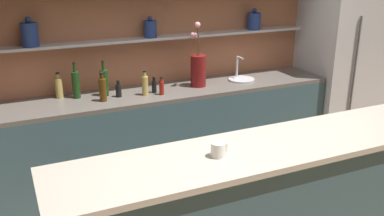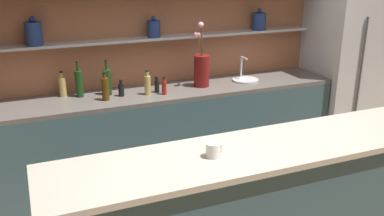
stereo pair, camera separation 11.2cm
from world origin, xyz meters
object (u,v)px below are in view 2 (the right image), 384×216
(bottle_sauce_0, at_px, (121,89))
(bottle_spirit_5, at_px, (105,88))
(bottle_sauce_4, at_px, (157,85))
(bottle_sauce_7, at_px, (164,87))
(bottle_spirit_6, at_px, (148,84))
(bottle_wine_2, at_px, (107,82))
(refrigerator, at_px, (348,66))
(bottle_spirit_1, at_px, (62,86))
(flower_vase, at_px, (201,69))
(sink_fixture, at_px, (245,78))
(coffee_mug, at_px, (213,150))
(bottle_wine_3, at_px, (79,83))

(bottle_sauce_0, distance_m, bottle_spirit_5, 0.18)
(bottle_sauce_4, height_order, bottle_sauce_7, bottle_sauce_7)
(bottle_sauce_0, relative_size, bottle_spirit_6, 0.68)
(bottle_wine_2, height_order, bottle_sauce_7, bottle_wine_2)
(refrigerator, distance_m, bottle_wine_2, 2.82)
(refrigerator, bearing_deg, bottle_sauce_0, 179.49)
(bottle_spirit_6, relative_size, bottle_sauce_7, 1.35)
(bottle_spirit_1, bearing_deg, refrigerator, -3.99)
(bottle_spirit_1, bearing_deg, bottle_spirit_6, -18.27)
(flower_vase, xyz_separation_m, sink_fixture, (0.52, 0.01, -0.16))
(bottle_wine_2, bearing_deg, bottle_spirit_5, -108.21)
(bottle_sauce_0, distance_m, bottle_spirit_6, 0.25)
(flower_vase, height_order, bottle_spirit_6, flower_vase)
(coffee_mug, bearing_deg, bottle_wine_2, 98.49)
(sink_fixture, distance_m, bottle_spirit_1, 1.88)
(bottle_sauce_7, bearing_deg, bottle_spirit_1, 161.42)
(bottle_sauce_0, xyz_separation_m, bottle_wine_3, (-0.37, 0.13, 0.07))
(refrigerator, distance_m, bottle_wine_3, 3.08)
(bottle_wine_2, height_order, bottle_wine_3, bottle_wine_3)
(flower_vase, xyz_separation_m, bottle_wine_2, (-0.95, 0.08, -0.05))
(bottle_sauce_4, bearing_deg, sink_fixture, 2.28)
(bottle_wine_3, xyz_separation_m, bottle_sauce_7, (0.76, -0.24, -0.06))
(bottle_sauce_0, bearing_deg, sink_fixture, 1.06)
(bottle_sauce_4, distance_m, coffee_mug, 1.72)
(flower_vase, distance_m, coffee_mug, 1.87)
(bottle_sauce_7, bearing_deg, bottle_spirit_5, 176.17)
(bottle_wine_3, relative_size, bottle_spirit_5, 1.28)
(bottle_sauce_4, bearing_deg, bottle_spirit_5, -174.11)
(flower_vase, relative_size, bottle_wine_3, 1.92)
(bottle_spirit_5, bearing_deg, bottle_spirit_1, 142.64)
(bottle_sauce_0, xyz_separation_m, bottle_sauce_4, (0.35, -0.01, 0.00))
(sink_fixture, distance_m, bottle_wine_3, 1.73)
(refrigerator, bearing_deg, bottle_spirit_6, -179.37)
(bottle_wine_3, height_order, bottle_sauce_4, bottle_wine_3)
(bottle_sauce_4, distance_m, bottle_spirit_6, 0.11)
(bottle_spirit_5, bearing_deg, bottle_sauce_7, -3.83)
(bottle_spirit_6, height_order, bottle_sauce_7, bottle_spirit_6)
(refrigerator, height_order, bottle_wine_2, refrigerator)
(bottle_spirit_6, bearing_deg, bottle_wine_3, 163.57)
(flower_vase, relative_size, bottle_spirit_5, 2.45)
(bottle_wine_3, bearing_deg, bottle_spirit_1, 154.48)
(flower_vase, relative_size, bottle_spirit_6, 2.73)
(bottle_sauce_4, bearing_deg, bottle_wine_2, 166.99)
(refrigerator, bearing_deg, bottle_wine_3, 177.13)
(refrigerator, relative_size, bottle_sauce_4, 11.73)
(bottle_spirit_1, xyz_separation_m, bottle_wine_3, (0.15, -0.07, 0.03))
(flower_vase, xyz_separation_m, coffee_mug, (-0.68, -1.74, -0.03))
(bottle_sauce_4, xyz_separation_m, bottle_sauce_7, (0.04, -0.09, 0.01))
(bottle_spirit_1, xyz_separation_m, bottle_sauce_7, (0.91, -0.31, -0.02))
(bottle_spirit_6, bearing_deg, sink_fixture, 3.93)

